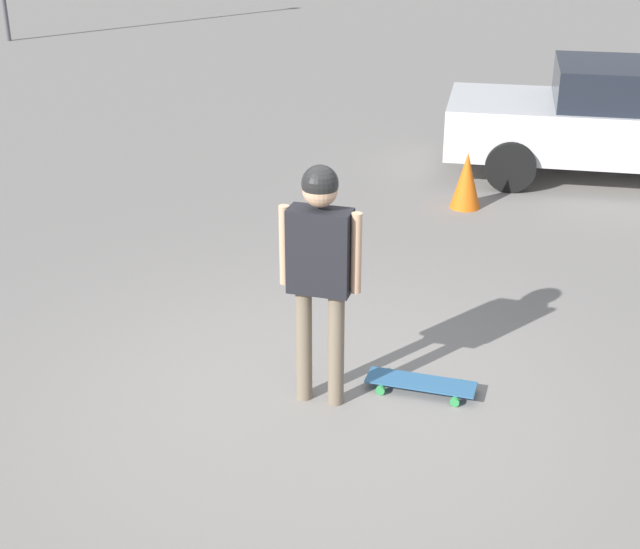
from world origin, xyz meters
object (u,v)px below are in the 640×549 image
Objects in this scene: person at (320,256)px; skateboard at (421,383)px; car_parked_near at (625,120)px; traffic_cone at (466,180)px.

skateboard is at bearing 25.70° from person.
skateboard is at bearing 71.05° from car_parked_near.
car_parked_near is at bearing -103.54° from skateboard.
person reaches higher than car_parked_near.
traffic_cone is at bearing 84.68° from person.
traffic_cone is (-3.20, -3.14, -0.81)m from person.
person reaches higher than traffic_cone.
traffic_cone is at bearing -86.12° from skateboard.
skateboard is 6.07m from car_parked_near.
car_parked_near is 6.90× the size of traffic_cone.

